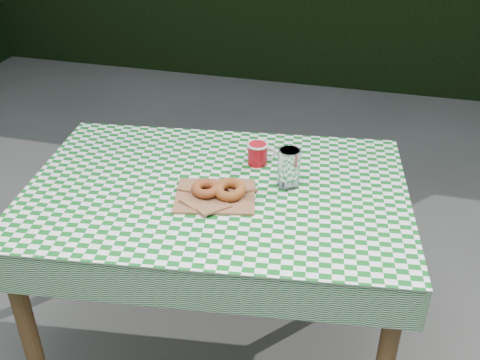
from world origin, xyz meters
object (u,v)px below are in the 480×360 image
at_px(paper_bag, 215,195).
at_px(coffee_mug, 257,154).
at_px(table, 218,272).
at_px(drinking_glass, 289,168).

relative_size(paper_bag, coffee_mug, 1.83).
xyz_separation_m(table, paper_bag, (0.02, -0.06, 0.39)).
relative_size(paper_bag, drinking_glass, 1.91).
bearing_deg(table, coffee_mug, 56.27).
bearing_deg(paper_bag, coffee_mug, 72.37).
height_order(table, paper_bag, paper_bag).
height_order(coffee_mug, drinking_glass, drinking_glass).
distance_m(table, paper_bag, 0.39).
bearing_deg(table, paper_bag, -82.42).
relative_size(table, drinking_glass, 9.33).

